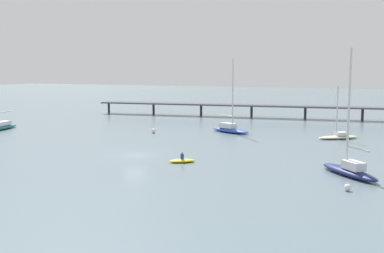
# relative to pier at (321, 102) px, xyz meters

# --- Properties ---
(ground_plane) EXTENTS (400.00, 400.00, 0.00)m
(ground_plane) POSITION_rel_pier_xyz_m (-13.55, -47.81, -3.47)
(ground_plane) COLOR slate
(pier) EXTENTS (65.87, 12.74, 6.80)m
(pier) POSITION_rel_pier_xyz_m (0.00, 0.00, 0.00)
(pier) COLOR #4C4C51
(pier) RESTS_ON ground_plane
(sailboat_teal) EXTENTS (4.18, 9.57, 12.30)m
(sailboat_teal) POSITION_rel_pier_xyz_m (-45.23, -37.42, -2.78)
(sailboat_teal) COLOR #1E727A
(sailboat_teal) RESTS_ON ground_plane
(sailboat_navy) EXTENTS (6.42, 6.76, 11.74)m
(sailboat_navy) POSITION_rel_pier_xyz_m (9.91, -48.61, -2.73)
(sailboat_navy) COLOR navy
(sailboat_navy) RESTS_ON ground_plane
(sailboat_cream) EXTENTS (5.89, 5.28, 7.50)m
(sailboat_cream) POSITION_rel_pier_xyz_m (6.23, -25.13, -3.00)
(sailboat_cream) COLOR beige
(sailboat_cream) RESTS_ON ground_plane
(sailboat_blue) EXTENTS (7.64, 5.03, 11.38)m
(sailboat_blue) POSITION_rel_pier_xyz_m (-10.00, -25.14, -2.78)
(sailboat_blue) COLOR #2D4CB7
(sailboat_blue) RESTS_ON ground_plane
(dinghy_yellow) EXTENTS (2.94, 2.59, 1.14)m
(dinghy_yellow) POSITION_rel_pier_xyz_m (-6.89, -49.22, -3.26)
(dinghy_yellow) COLOR yellow
(dinghy_yellow) RESTS_ON ground_plane
(mooring_buoy_inner) EXTENTS (0.70, 0.70, 0.70)m
(mooring_buoy_inner) POSITION_rel_pier_xyz_m (-20.53, -30.68, -3.12)
(mooring_buoy_inner) COLOR silver
(mooring_buoy_inner) RESTS_ON ground_plane
(mooring_buoy_mid) EXTENTS (0.57, 0.57, 0.57)m
(mooring_buoy_mid) POSITION_rel_pier_xyz_m (10.29, -54.24, -3.18)
(mooring_buoy_mid) COLOR silver
(mooring_buoy_mid) RESTS_ON ground_plane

